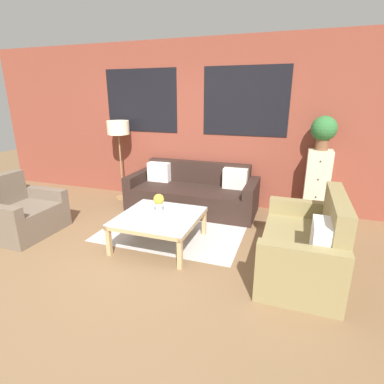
% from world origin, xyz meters
% --- Properties ---
extents(ground_plane, '(16.00, 16.00, 0.00)m').
position_xyz_m(ground_plane, '(0.00, 0.00, 0.00)').
color(ground_plane, brown).
extents(wall_back_brick, '(8.40, 0.09, 2.80)m').
position_xyz_m(wall_back_brick, '(0.00, 2.44, 1.41)').
color(wall_back_brick, brown).
rests_on(wall_back_brick, ground_plane).
extents(rug, '(2.02, 1.76, 0.00)m').
position_xyz_m(rug, '(0.22, 1.18, 0.00)').
color(rug, '#BCB7B2').
rests_on(rug, ground_plane).
extents(couch_dark, '(2.18, 0.88, 0.78)m').
position_xyz_m(couch_dark, '(0.20, 1.95, 0.28)').
color(couch_dark, black).
rests_on(couch_dark, ground_plane).
extents(settee_vintage, '(0.80, 1.44, 0.92)m').
position_xyz_m(settee_vintage, '(2.01, 0.49, 0.31)').
color(settee_vintage, olive).
rests_on(settee_vintage, ground_plane).
extents(armchair_corner, '(0.80, 0.93, 0.84)m').
position_xyz_m(armchair_corner, '(-1.79, 0.25, 0.28)').
color(armchair_corner, '#6B5B4C').
rests_on(armchair_corner, ground_plane).
extents(coffee_table, '(1.01, 1.01, 0.41)m').
position_xyz_m(coffee_table, '(0.22, 0.57, 0.36)').
color(coffee_table, silver).
rests_on(coffee_table, ground_plane).
extents(floor_lamp, '(0.40, 0.40, 1.46)m').
position_xyz_m(floor_lamp, '(-1.27, 2.08, 1.27)').
color(floor_lamp, olive).
rests_on(floor_lamp, ground_plane).
extents(drawer_cabinet, '(0.36, 0.36, 1.11)m').
position_xyz_m(drawer_cabinet, '(2.17, 2.19, 0.55)').
color(drawer_cabinet, beige).
rests_on(drawer_cabinet, ground_plane).
extents(potted_plant, '(0.37, 0.37, 0.50)m').
position_xyz_m(potted_plant, '(2.17, 2.19, 1.40)').
color(potted_plant, brown).
rests_on(potted_plant, drawer_cabinet).
extents(flower_vase, '(0.14, 0.14, 0.26)m').
position_xyz_m(flower_vase, '(0.19, 0.64, 0.57)').
color(flower_vase, '#ADBCC6').
rests_on(flower_vase, coffee_table).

